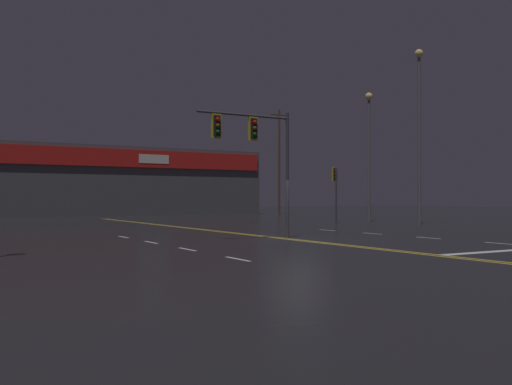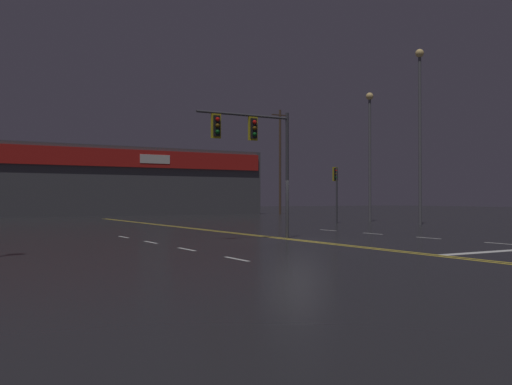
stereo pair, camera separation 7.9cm
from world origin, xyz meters
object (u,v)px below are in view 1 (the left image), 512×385
(traffic_signal_median, at_px, (252,141))
(streetlight_median_approach, at_px, (369,140))
(traffic_signal_corner_northeast, at_px, (335,182))
(streetlight_far_right, at_px, (419,116))

(traffic_signal_median, xyz_separation_m, streetlight_median_approach, (17.17, 12.33, 2.07))
(traffic_signal_median, height_order, traffic_signal_corner_northeast, traffic_signal_median)
(traffic_signal_corner_northeast, distance_m, streetlight_far_right, 7.30)
(streetlight_far_right, bearing_deg, streetlight_median_approach, 81.50)
(traffic_signal_median, distance_m, streetlight_far_right, 17.76)
(traffic_signal_corner_northeast, relative_size, streetlight_far_right, 0.34)
(traffic_signal_median, distance_m, traffic_signal_corner_northeast, 17.67)
(streetlight_median_approach, xyz_separation_m, streetlight_far_right, (-0.89, -5.94, 0.99))
(streetlight_median_approach, bearing_deg, traffic_signal_median, -144.30)
(traffic_signal_median, height_order, streetlight_median_approach, streetlight_median_approach)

